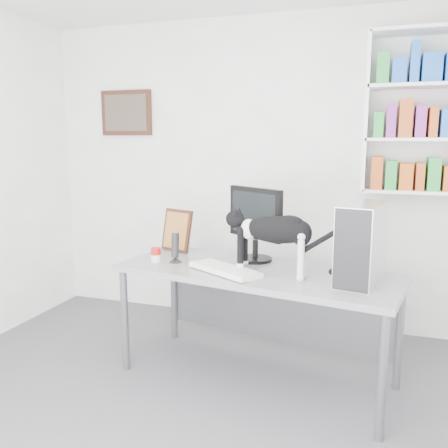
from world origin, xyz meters
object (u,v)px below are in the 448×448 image
object	(u,v)px
bookshelf	(436,112)
soup_can	(156,255)
leaning_print	(177,229)
keyboard	(225,269)
speaker	(175,247)
pc_tower	(362,243)
monitor	(256,224)
cat	(274,245)
desk	(256,325)

from	to	relation	value
bookshelf	soup_can	xyz separation A→B (m)	(-1.86, -1.01, -1.01)
leaning_print	keyboard	bearing A→B (deg)	-20.73
leaning_print	speaker	bearing A→B (deg)	-47.95
bookshelf	pc_tower	world-z (taller)	bookshelf
monitor	keyboard	distance (m)	0.46
keyboard	pc_tower	size ratio (longest dim) A/B	1.06
keyboard	cat	xyz separation A→B (m)	(0.32, 0.04, 0.18)
monitor	soup_can	xyz separation A→B (m)	(-0.66, -0.26, -0.22)
leaning_print	soup_can	xyz separation A→B (m)	(-0.00, -0.38, -0.12)
desk	soup_can	world-z (taller)	soup_can
soup_can	cat	size ratio (longest dim) A/B	0.16
desk	keyboard	world-z (taller)	keyboard
keyboard	soup_can	bearing A→B (deg)	-161.06
pc_tower	cat	size ratio (longest dim) A/B	0.74
desk	monitor	distance (m)	0.71
desk	cat	distance (m)	0.62
desk	soup_can	xyz separation A→B (m)	(-0.74, -0.02, 0.44)
desk	speaker	bearing A→B (deg)	-171.22
soup_can	monitor	bearing A→B (deg)	21.21
bookshelf	speaker	xyz separation A→B (m)	(-1.73, -0.97, -0.95)
desk	leaning_print	bearing A→B (deg)	164.30
monitor	desk	bearing A→B (deg)	-39.89
monitor	cat	xyz separation A→B (m)	(0.21, -0.33, -0.07)
desk	keyboard	distance (m)	0.47
monitor	speaker	xyz separation A→B (m)	(-0.53, -0.22, -0.16)
soup_can	pc_tower	bearing A→B (deg)	-1.49
soup_can	speaker	bearing A→B (deg)	14.77
speaker	soup_can	bearing A→B (deg)	-175.52
leaning_print	desk	bearing A→B (deg)	-5.16
keyboard	leaning_print	distance (m)	0.75
desk	cat	size ratio (longest dim) A/B	2.88
bookshelf	monitor	size ratio (longest dim) A/B	2.29
keyboard	soup_can	distance (m)	0.56
pc_tower	speaker	world-z (taller)	pc_tower
desk	monitor	xyz separation A→B (m)	(-0.07, 0.23, 0.66)
pc_tower	keyboard	bearing A→B (deg)	-164.06
pc_tower	speaker	distance (m)	1.28
keyboard	cat	world-z (taller)	cat
speaker	leaning_print	bearing A→B (deg)	101.34
leaning_print	soup_can	bearing A→B (deg)	-69.59
desk	cat	xyz separation A→B (m)	(0.14, -0.09, 0.59)
leaning_print	bookshelf	bearing A→B (deg)	39.11
bookshelf	soup_can	world-z (taller)	bookshelf
keyboard	speaker	distance (m)	0.45
speaker	cat	size ratio (longest dim) A/B	0.34
cat	desk	bearing A→B (deg)	151.56
desk	speaker	xyz separation A→B (m)	(-0.60, 0.01, 0.50)
keyboard	pc_tower	distance (m)	0.89
desk	keyboard	xyz separation A→B (m)	(-0.18, -0.13, 0.41)
soup_can	desk	bearing A→B (deg)	1.88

